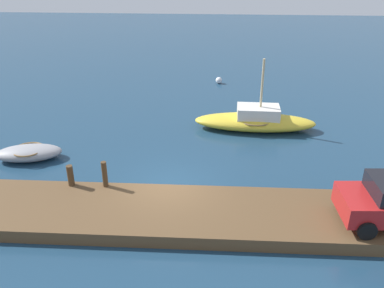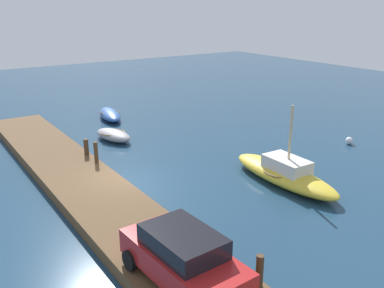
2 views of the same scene
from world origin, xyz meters
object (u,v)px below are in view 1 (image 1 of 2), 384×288
at_px(sailboat_yellow, 255,120).
at_px(mooring_post_west, 70,175).
at_px(mooring_post_mid_west, 105,174).
at_px(marker_buoy, 219,80).
at_px(dinghy_grey, 29,153).

height_order(sailboat_yellow, mooring_post_west, sailboat_yellow).
xyz_separation_m(mooring_post_west, mooring_post_mid_west, (1.36, 0.00, 0.11)).
xyz_separation_m(mooring_post_west, marker_buoy, (5.81, 14.32, -0.70)).
height_order(dinghy_grey, mooring_post_west, mooring_post_west).
bearing_deg(sailboat_yellow, marker_buoy, 105.81).
bearing_deg(marker_buoy, dinghy_grey, -127.27).
bearing_deg(mooring_post_west, dinghy_grey, 136.08).
bearing_deg(marker_buoy, mooring_post_mid_west, -107.27).
xyz_separation_m(dinghy_grey, mooring_post_mid_west, (4.29, -2.83, 0.69)).
relative_size(mooring_post_mid_west, marker_buoy, 2.41).
distance_m(sailboat_yellow, dinghy_grey, 11.37).
xyz_separation_m(dinghy_grey, marker_buoy, (8.74, 11.49, -0.12)).
xyz_separation_m(sailboat_yellow, mooring_post_west, (-7.73, -6.78, 0.42)).
height_order(mooring_post_west, marker_buoy, mooring_post_west).
relative_size(dinghy_grey, mooring_post_west, 3.70).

